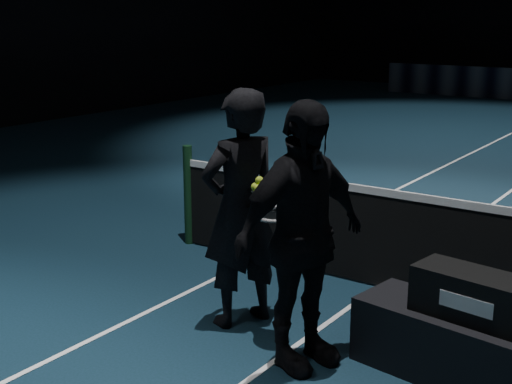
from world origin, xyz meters
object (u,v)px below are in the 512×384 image
(tennis_balls, at_px, (258,186))
(player_a, at_px, (240,209))
(player_bench, at_px, (470,351))
(racket_bag, at_px, (474,296))
(racket_upper, at_px, (272,202))
(racket_lower, at_px, (271,217))
(player_b, at_px, (301,237))

(tennis_balls, bearing_deg, player_a, 157.11)
(player_bench, bearing_deg, racket_bag, 0.00)
(player_bench, xyz_separation_m, tennis_balls, (-1.66, -0.16, 0.97))
(player_a, xyz_separation_m, tennis_balls, (0.23, -0.10, 0.25))
(racket_bag, distance_m, player_a, 1.92)
(racket_bag, distance_m, tennis_balls, 1.76)
(racket_upper, height_order, tennis_balls, tennis_balls)
(racket_bag, xyz_separation_m, tennis_balls, (-1.66, -0.16, 0.56))
(racket_lower, bearing_deg, racket_upper, 141.34)
(player_b, height_order, racket_upper, player_b)
(racket_bag, height_order, player_a, player_a)
(player_a, distance_m, racket_lower, 0.45)
(player_b, bearing_deg, player_a, 83.48)
(player_a, bearing_deg, racket_upper, 92.87)
(player_a, xyz_separation_m, player_b, (0.78, -0.35, 0.00))
(player_a, relative_size, player_b, 1.00)
(player_b, height_order, racket_lower, player_b)
(player_bench, distance_m, racket_bag, 0.41)
(racket_bag, xyz_separation_m, player_a, (-1.89, -0.06, 0.32))
(player_bench, height_order, tennis_balls, tennis_balls)
(player_b, height_order, tennis_balls, player_b)
(player_bench, bearing_deg, tennis_balls, -165.86)
(player_b, xyz_separation_m, tennis_balls, (-0.54, 0.25, 0.25))
(racket_lower, bearing_deg, tennis_balls, 178.53)
(racket_bag, bearing_deg, player_a, -169.55)
(player_bench, distance_m, racket_upper, 1.75)
(racket_lower, bearing_deg, player_bench, 33.48)
(player_b, relative_size, racket_upper, 2.85)
(player_bench, relative_size, tennis_balls, 13.51)
(player_b, distance_m, tennis_balls, 0.64)
(racket_bag, bearing_deg, tennis_balls, -165.86)
(player_bench, xyz_separation_m, player_b, (-1.12, -0.41, 0.72))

